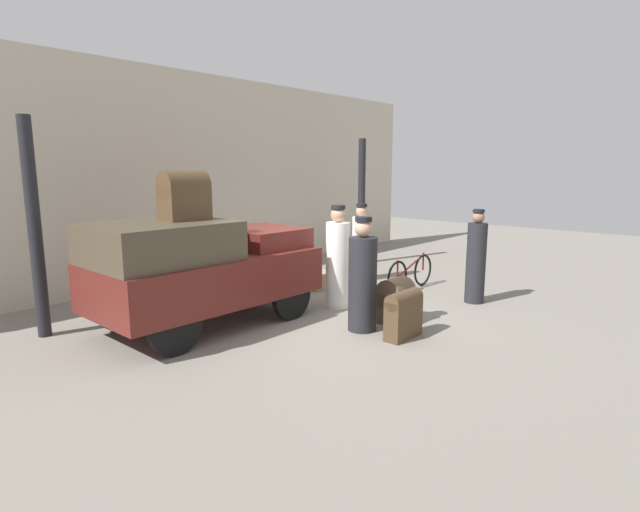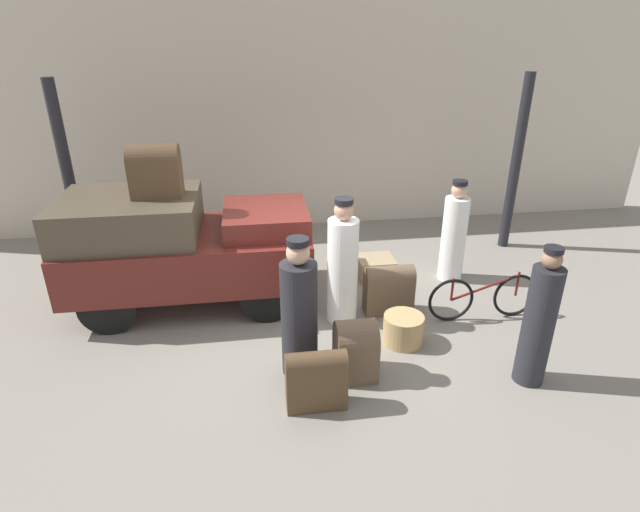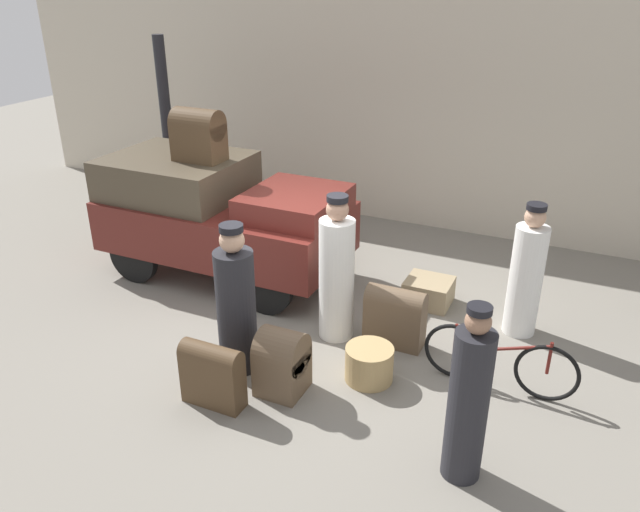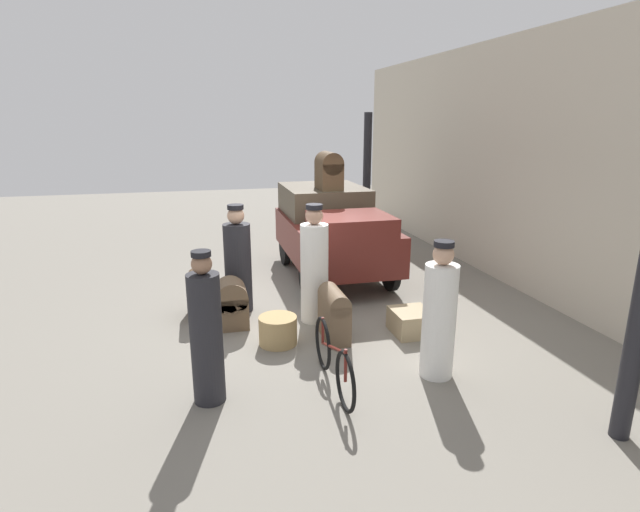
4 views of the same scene
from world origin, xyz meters
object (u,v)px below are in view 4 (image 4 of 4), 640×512
(porter_lifting_near_truck, at_px, (314,269))
(conductor_in_dark_uniform, at_px, (238,264))
(bicycle, at_px, (333,360))
(suitcase_small_leather, at_px, (197,293))
(trunk_barrel_dark, at_px, (231,303))
(trunk_on_truck_roof, at_px, (329,170))
(porter_with_bicycle, at_px, (206,334))
(porter_carrying_trunk, at_px, (439,316))
(wicker_basket, at_px, (278,330))
(truck, at_px, (332,228))
(suitcase_tan_flat, at_px, (411,322))
(trunk_large_brown, at_px, (334,312))

(porter_lifting_near_truck, distance_m, conductor_in_dark_uniform, 1.31)
(bicycle, bearing_deg, suitcase_small_leather, -150.05)
(trunk_barrel_dark, bearing_deg, conductor_in_dark_uniform, 164.91)
(trunk_barrel_dark, bearing_deg, trunk_on_truck_roof, 138.19)
(porter_with_bicycle, distance_m, suitcase_small_leather, 2.60)
(porter_carrying_trunk, bearing_deg, trunk_barrel_dark, -132.46)
(wicker_basket, distance_m, conductor_in_dark_uniform, 1.59)
(truck, xyz_separation_m, conductor_in_dark_uniform, (1.52, -1.98, -0.16))
(bicycle, distance_m, wicker_basket, 1.39)
(suitcase_tan_flat, xyz_separation_m, trunk_on_truck_roof, (-3.29, -0.38, 1.90))
(porter_carrying_trunk, relative_size, suitcase_small_leather, 2.38)
(porter_with_bicycle, bearing_deg, wicker_basket, 142.13)
(bicycle, bearing_deg, trunk_on_truck_roof, 165.73)
(porter_lifting_near_truck, xyz_separation_m, trunk_barrel_dark, (-0.07, -1.27, -0.46))
(trunk_barrel_dark, distance_m, suitcase_tan_flat, 2.69)
(porter_lifting_near_truck, distance_m, porter_carrying_trunk, 2.29)
(wicker_basket, bearing_deg, porter_lifting_near_truck, 135.43)
(truck, relative_size, wicker_basket, 6.53)
(porter_with_bicycle, bearing_deg, trunk_barrel_dark, 168.90)
(suitcase_tan_flat, bearing_deg, porter_carrying_trunk, -10.18)
(truck, distance_m, bicycle, 4.44)
(porter_lifting_near_truck, bearing_deg, trunk_on_truck_roof, 160.33)
(wicker_basket, relative_size, suitcase_tan_flat, 0.88)
(bicycle, xyz_separation_m, trunk_on_truck_roof, (-4.49, 1.14, 1.73))
(truck, height_order, porter_with_bicycle, porter_with_bicycle)
(porter_carrying_trunk, bearing_deg, bicycle, -91.36)
(porter_carrying_trunk, distance_m, trunk_on_truck_roof, 4.70)
(porter_carrying_trunk, bearing_deg, trunk_on_truck_roof, -178.03)
(conductor_in_dark_uniform, bearing_deg, porter_carrying_trunk, 37.71)
(porter_carrying_trunk, xyz_separation_m, suitcase_small_leather, (-2.65, -2.81, -0.39))
(suitcase_small_leather, bearing_deg, trunk_large_brown, 54.80)
(wicker_basket, distance_m, trunk_barrel_dark, 0.98)
(porter_carrying_trunk, height_order, conductor_in_dark_uniform, conductor_in_dark_uniform)
(porter_with_bicycle, relative_size, trunk_barrel_dark, 2.35)
(truck, relative_size, porter_with_bicycle, 2.02)
(wicker_basket, xyz_separation_m, porter_lifting_near_truck, (-0.70, 0.69, 0.63))
(truck, height_order, bicycle, truck)
(truck, xyz_separation_m, porter_lifting_near_truck, (2.24, -0.89, -0.12))
(porter_with_bicycle, bearing_deg, trunk_on_truck_roof, 150.08)
(trunk_barrel_dark, height_order, trunk_large_brown, trunk_large_brown)
(wicker_basket, relative_size, porter_lifting_near_truck, 0.29)
(wicker_basket, height_order, porter_with_bicycle, porter_with_bicycle)
(porter_lifting_near_truck, relative_size, porter_carrying_trunk, 1.08)
(bicycle, distance_m, porter_carrying_trunk, 1.37)
(trunk_on_truck_roof, bearing_deg, suitcase_small_leather, -54.85)
(trunk_barrel_dark, bearing_deg, bicycle, 25.91)
(bicycle, height_order, porter_with_bicycle, porter_with_bicycle)
(porter_carrying_trunk, bearing_deg, wicker_basket, -127.73)
(conductor_in_dark_uniform, distance_m, suitcase_tan_flat, 2.88)
(suitcase_small_leather, xyz_separation_m, trunk_large_brown, (1.33, 1.88, 0.02))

